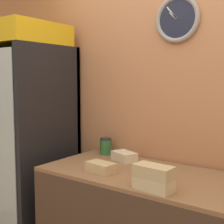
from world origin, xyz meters
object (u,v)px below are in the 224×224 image
Objects in this scene: sandwich_stack_middle at (154,172)px; sandwich_flat_right at (101,167)px; sandwich_stack_bottom at (153,184)px; beverage_cooler at (32,129)px; sandwich_flat_left at (124,156)px; condiment_jar at (106,146)px.

sandwich_flat_right is at bearing 168.14° from sandwich_stack_middle.
beverage_cooler is at bearing 167.57° from sandwich_stack_bottom.
sandwich_flat_left is at bearing 138.02° from sandwich_stack_middle.
sandwich_flat_left is 0.35m from sandwich_flat_right.
beverage_cooler is 8.72× the size of sandwich_flat_left.
sandwich_flat_right is at bearing -57.08° from condiment_jar.
sandwich_flat_left is at bearing -18.79° from condiment_jar.
beverage_cooler reaches higher than sandwich_flat_right.
sandwich_flat_right is (-0.46, 0.10, -0.07)m from sandwich_stack_middle.
sandwich_stack_bottom is 0.47m from sandwich_flat_right.
sandwich_stack_bottom is at bearing 180.00° from sandwich_stack_middle.
sandwich_stack_middle is at bearing -35.64° from condiment_jar.
beverage_cooler is 8.42× the size of sandwich_stack_middle.
sandwich_stack_bottom is at bearing -12.43° from beverage_cooler.
sandwich_stack_middle reaches higher than sandwich_flat_right.
sandwich_stack_middle is 0.67m from sandwich_flat_left.
sandwich_flat_left and sandwich_flat_right have the same top height.
beverage_cooler reaches higher than sandwich_stack_middle.
sandwich_flat_right is (0.95, -0.21, -0.15)m from beverage_cooler.
sandwich_stack_middle is 0.47m from sandwich_flat_right.
condiment_jar is (-0.28, 0.43, 0.03)m from sandwich_flat_right.
sandwich_stack_middle is at bearing -12.43° from beverage_cooler.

